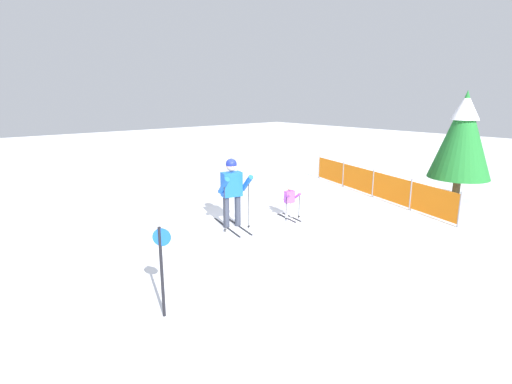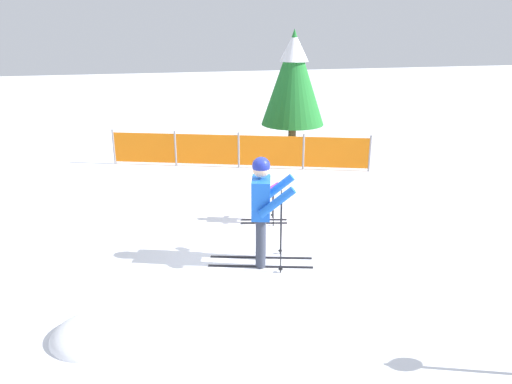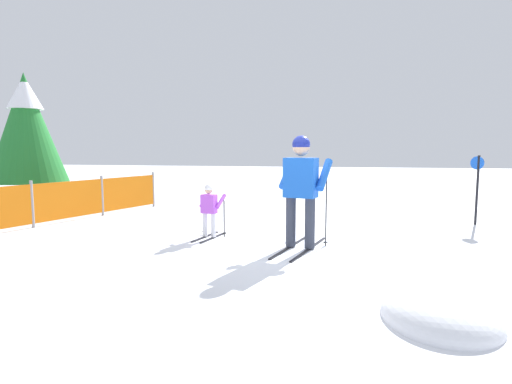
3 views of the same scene
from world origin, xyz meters
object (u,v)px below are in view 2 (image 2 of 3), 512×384
skier_adult (263,201)px  conifer_far (294,76)px  skier_child (265,195)px  safety_fence (239,150)px

skier_adult → conifer_far: bearing=84.7°
skier_child → safety_fence: (0.17, 3.84, -0.08)m
skier_adult → skier_child: 1.82m
skier_adult → safety_fence: skier_adult is taller
skier_adult → conifer_far: (2.59, 7.29, 1.10)m
skier_adult → skier_child: size_ratio=1.86×
skier_child → skier_adult: bearing=-93.0°
skier_adult → safety_fence: bearing=98.0°
skier_child → safety_fence: 3.84m
skier_child → safety_fence: size_ratio=0.15×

